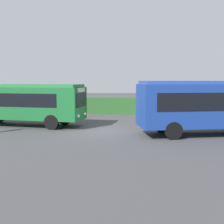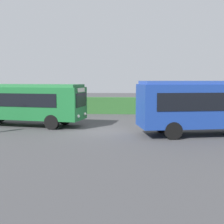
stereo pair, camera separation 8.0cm
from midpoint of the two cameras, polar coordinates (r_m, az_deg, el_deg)
name	(u,v)px [view 1 (the left image)]	position (r m, az deg, el deg)	size (l,w,h in m)	color
ground_plane	(100,131)	(19.33, -2.42, -3.65)	(111.23, 111.23, 0.00)	#424244
bus_green	(23,102)	(22.27, -16.96, 1.92)	(9.24, 3.90, 3.01)	#19602D
bus_blue	(210,104)	(18.68, 18.36, 1.48)	(8.95, 4.16, 3.26)	navy
hedge_row	(111,105)	(29.08, -0.19, 1.27)	(67.61, 1.01, 1.60)	#2C5F2B
traffic_cone	(208,114)	(27.19, 17.93, -0.44)	(0.36, 0.36, 0.60)	orange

